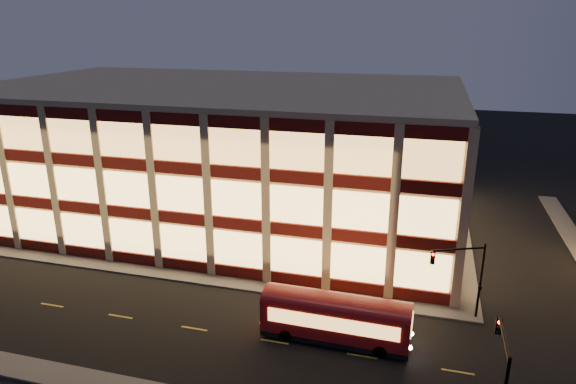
% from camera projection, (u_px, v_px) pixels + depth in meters
% --- Properties ---
extents(ground, '(200.00, 200.00, 0.00)m').
position_uv_depth(ground, '(182.00, 282.00, 43.14)').
color(ground, black).
rests_on(ground, ground).
extents(sidewalk_office_south, '(54.00, 2.00, 0.15)m').
position_uv_depth(sidewalk_office_south, '(155.00, 272.00, 44.79)').
color(sidewalk_office_south, '#514F4C').
rests_on(sidewalk_office_south, ground).
extents(sidewalk_office_east, '(2.00, 30.00, 0.15)m').
position_uv_depth(sidewalk_office_east, '(459.00, 233.00, 52.88)').
color(sidewalk_office_east, '#514F4C').
rests_on(sidewalk_office_east, ground).
extents(sidewalk_near, '(100.00, 2.00, 0.15)m').
position_uv_depth(sidewalk_near, '(84.00, 381.00, 31.23)').
color(sidewalk_near, '#514F4C').
rests_on(sidewalk_near, ground).
extents(office_building, '(50.45, 30.45, 14.50)m').
position_uv_depth(office_building, '(223.00, 150.00, 57.05)').
color(office_building, tan).
rests_on(office_building, ground).
extents(traffic_signal_far, '(3.79, 1.87, 6.00)m').
position_uv_depth(traffic_signal_far, '(464.00, 269.00, 36.47)').
color(traffic_signal_far, black).
rests_on(traffic_signal_far, ground).
extents(traffic_signal_near, '(0.32, 4.45, 6.00)m').
position_uv_depth(traffic_signal_near, '(501.00, 371.00, 25.84)').
color(traffic_signal_near, black).
rests_on(traffic_signal_near, ground).
extents(trolley_bus, '(10.09, 2.81, 3.40)m').
position_uv_depth(trolley_bus, '(336.00, 316.00, 34.81)').
color(trolley_bus, '#950809').
rests_on(trolley_bus, ground).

